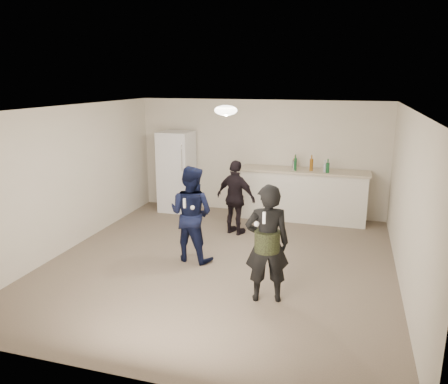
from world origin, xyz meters
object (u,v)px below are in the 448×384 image
(fridge, at_px, (177,171))
(woman, at_px, (267,244))
(man, at_px, (191,214))
(shaker, at_px, (294,164))
(counter, at_px, (303,196))
(spectator, at_px, (236,198))

(fridge, bearing_deg, woman, -52.38)
(man, xyz_separation_m, woman, (1.46, -1.01, 0.02))
(shaker, height_order, man, man)
(counter, xyz_separation_m, fridge, (-2.84, -0.07, 0.38))
(fridge, distance_m, man, 2.91)
(shaker, height_order, woman, woman)
(woman, height_order, spectator, woman)
(shaker, height_order, spectator, spectator)
(shaker, relative_size, spectator, 0.12)
(spectator, bearing_deg, shaker, -103.88)
(woman, bearing_deg, shaker, -103.57)
(counter, xyz_separation_m, spectator, (-1.14, -1.24, 0.20))
(spectator, bearing_deg, counter, -113.30)
(fridge, xyz_separation_m, woman, (2.78, -3.61, -0.09))
(counter, relative_size, spectator, 1.80)
(counter, distance_m, shaker, 0.71)
(counter, bearing_deg, man, -119.66)
(counter, relative_size, fridge, 1.44)
(fridge, bearing_deg, man, -62.95)
(shaker, distance_m, spectator, 1.72)
(man, bearing_deg, fridge, -53.24)
(fridge, bearing_deg, counter, 1.41)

